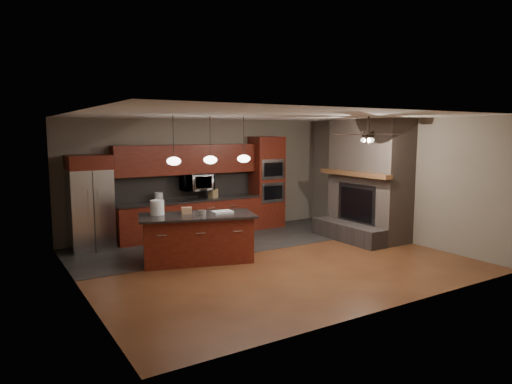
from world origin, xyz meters
TOP-DOWN VIEW (x-y plane):
  - ground at (0.00, 0.00)m, footprint 7.00×7.00m
  - ceiling at (0.00, 0.00)m, footprint 7.00×6.00m
  - back_wall at (0.00, 3.00)m, footprint 7.00×0.02m
  - right_wall at (3.50, 0.00)m, footprint 0.02×6.00m
  - left_wall at (-3.50, 0.00)m, footprint 0.02×6.00m
  - slate_tile_patch at (0.00, 1.80)m, footprint 7.00×2.40m
  - fireplace_column at (3.04, 0.40)m, footprint 1.30×2.10m
  - back_cabinetry at (-0.48, 2.74)m, footprint 3.59×0.64m
  - oven_tower at (1.70, 2.69)m, footprint 0.80×0.63m
  - microwave at (-0.27, 2.75)m, footprint 0.73×0.41m
  - refrigerator at (-2.79, 2.62)m, footprint 0.86×0.75m
  - kitchen_island at (-1.22, 0.64)m, footprint 2.39×1.59m
  - white_bucket at (-1.88, 1.02)m, footprint 0.35×0.35m
  - paint_can at (-1.19, 0.50)m, footprint 0.16×0.16m
  - paint_tray at (-0.73, 0.56)m, footprint 0.40×0.29m
  - cardboard_box at (-1.35, 0.85)m, footprint 0.23×0.19m
  - counter_bucket at (-1.25, 2.70)m, footprint 0.24×0.24m
  - counter_box at (0.11, 2.65)m, footprint 0.24×0.22m
  - pendant_left at (-1.65, 0.70)m, footprint 0.26×0.26m
  - pendant_center at (-0.90, 0.70)m, footprint 0.26×0.26m
  - pendant_right at (-0.15, 0.70)m, footprint 0.26×0.26m
  - ceiling_fan at (1.80, -0.80)m, footprint 1.27×1.33m

SIDE VIEW (x-z plane):
  - ground at x=0.00m, z-range 0.00..0.00m
  - slate_tile_patch at x=0.00m, z-range 0.00..0.01m
  - kitchen_island at x=-1.22m, z-range 0.00..0.92m
  - back_cabinetry at x=-0.48m, z-range -0.21..1.99m
  - paint_tray at x=-0.73m, z-range 0.92..0.96m
  - paint_can at x=-1.19m, z-range 0.92..1.03m
  - cardboard_box at x=-1.35m, z-range 0.92..1.04m
  - counter_bucket at x=-1.25m, z-range 0.90..1.12m
  - counter_box at x=0.11m, z-range 0.90..1.12m
  - refrigerator at x=-2.79m, z-range 0.00..2.02m
  - white_bucket at x=-1.88m, z-range 0.92..1.20m
  - oven_tower at x=1.70m, z-range 0.00..2.38m
  - fireplace_column at x=3.04m, z-range -0.10..2.70m
  - microwave at x=-0.27m, z-range 1.05..1.55m
  - back_wall at x=0.00m, z-range 0.00..2.80m
  - right_wall at x=3.50m, z-range 0.00..2.80m
  - left_wall at x=-3.50m, z-range 0.00..2.80m
  - pendant_left at x=-1.65m, z-range 1.51..2.42m
  - pendant_center at x=-0.90m, z-range 1.51..2.42m
  - pendant_right at x=-0.15m, z-range 1.51..2.42m
  - ceiling_fan at x=1.80m, z-range 2.25..2.66m
  - ceiling at x=0.00m, z-range 2.79..2.81m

